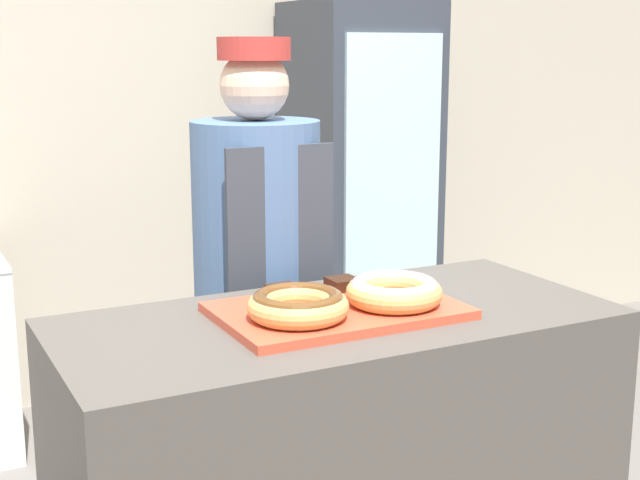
{
  "coord_description": "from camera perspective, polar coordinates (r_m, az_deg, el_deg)",
  "views": [
    {
      "loc": [
        -1.05,
        -1.95,
        1.62
      ],
      "look_at": [
        0.0,
        0.1,
        1.13
      ],
      "focal_mm": 50.0,
      "sensor_mm": 36.0,
      "label": 1
    }
  ],
  "objects": [
    {
      "name": "brownie_back_right",
      "position": [
        2.46,
        1.46,
        -2.81
      ],
      "size": [
        0.08,
        0.08,
        0.03
      ],
      "color": "black",
      "rests_on": "serving_tray"
    },
    {
      "name": "brownie_back_left",
      "position": [
        2.39,
        -2.37,
        -3.32
      ],
      "size": [
        0.08,
        0.08,
        0.03
      ],
      "color": "black",
      "rests_on": "serving_tray"
    },
    {
      "name": "baker_person",
      "position": [
        2.9,
        -3.97,
        -3.04
      ],
      "size": [
        0.41,
        0.41,
        1.66
      ],
      "color": "#4C4C51",
      "rests_on": "ground_plane"
    },
    {
      "name": "donut_chocolate_glaze",
      "position": [
        2.19,
        -1.41,
        -4.12
      ],
      "size": [
        0.25,
        0.25,
        0.07
      ],
      "color": "tan",
      "rests_on": "serving_tray"
    },
    {
      "name": "wall_back",
      "position": [
        4.22,
        -12.78,
        8.18
      ],
      "size": [
        8.0,
        0.06,
        2.7
      ],
      "color": "#BCB29E",
      "rests_on": "ground_plane"
    },
    {
      "name": "beverage_fridge",
      "position": [
        4.33,
        2.52,
        2.8
      ],
      "size": [
        0.6,
        0.62,
        1.84
      ],
      "color": "#333842",
      "rests_on": "ground_plane"
    },
    {
      "name": "serving_tray",
      "position": [
        2.31,
        1.13,
        -4.54
      ],
      "size": [
        0.62,
        0.4,
        0.02
      ],
      "color": "#D84C33",
      "rests_on": "display_counter"
    },
    {
      "name": "donut_light_glaze",
      "position": [
        2.32,
        4.76,
        -3.24
      ],
      "size": [
        0.25,
        0.25,
        0.07
      ],
      "color": "tan",
      "rests_on": "serving_tray"
    }
  ]
}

